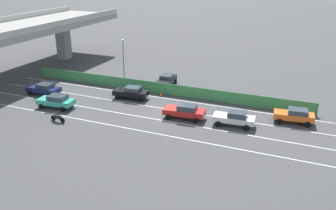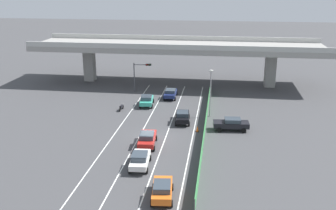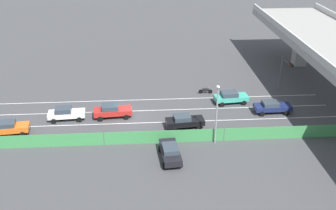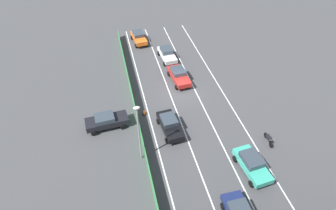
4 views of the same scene
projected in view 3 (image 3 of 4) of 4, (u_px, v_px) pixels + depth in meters
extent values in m
plane|color=#424244|center=(130.00, 117.00, 49.96)|extent=(300.00, 300.00, 0.00)
cube|color=silver|center=(159.00, 99.00, 54.68)|extent=(0.14, 43.82, 0.01)
cube|color=silver|center=(161.00, 110.00, 51.69)|extent=(0.14, 43.82, 0.01)
cube|color=silver|center=(162.00, 122.00, 48.70)|extent=(0.14, 43.82, 0.01)
cube|color=silver|center=(164.00, 136.00, 45.72)|extent=(0.14, 43.82, 0.01)
cube|color=#B2B2AD|center=(313.00, 53.00, 47.94)|extent=(53.53, 0.30, 0.90)
cube|color=gray|center=(301.00, 46.00, 65.68)|extent=(1.92, 1.92, 6.48)
cube|color=#3D8E4C|center=(165.00, 137.00, 44.05)|extent=(0.06, 39.82, 1.53)
cylinder|color=#4C514C|center=(104.00, 139.00, 43.64)|extent=(0.10, 0.10, 1.53)
cylinder|color=#4C514C|center=(224.00, 135.00, 44.47)|extent=(0.10, 0.10, 1.53)
cube|color=red|center=(113.00, 111.00, 49.61)|extent=(2.23, 4.81, 0.63)
cube|color=#333D47|center=(110.00, 107.00, 49.30)|extent=(1.79, 2.15, 0.57)
cylinder|color=black|center=(125.00, 111.00, 50.85)|extent=(0.27, 0.66, 0.64)
cylinder|color=black|center=(126.00, 117.00, 49.21)|extent=(0.27, 0.66, 0.64)
cylinder|color=black|center=(100.00, 112.00, 50.42)|extent=(0.27, 0.66, 0.64)
cylinder|color=black|center=(100.00, 119.00, 48.78)|extent=(0.27, 0.66, 0.64)
cube|color=navy|center=(273.00, 107.00, 50.73)|extent=(1.89, 4.65, 0.57)
cube|color=#333D47|center=(270.00, 103.00, 50.47)|extent=(1.63, 1.96, 0.49)
cylinder|color=black|center=(282.00, 107.00, 51.86)|extent=(0.23, 0.64, 0.64)
cylinder|color=black|center=(287.00, 113.00, 50.22)|extent=(0.23, 0.64, 0.64)
cylinder|color=black|center=(258.00, 108.00, 51.63)|extent=(0.23, 0.64, 0.64)
cylinder|color=black|center=(262.00, 114.00, 49.98)|extent=(0.23, 0.64, 0.64)
cube|color=orange|center=(10.00, 128.00, 45.71)|extent=(2.17, 4.41, 0.65)
cube|color=#333D47|center=(5.00, 124.00, 45.40)|extent=(1.73, 2.20, 0.51)
cylinder|color=black|center=(25.00, 127.00, 46.91)|extent=(0.29, 0.66, 0.64)
cylinder|color=black|center=(23.00, 134.00, 45.37)|extent=(0.29, 0.66, 0.64)
cube|color=teal|center=(231.00, 98.00, 53.29)|extent=(2.28, 4.59, 0.60)
cube|color=#333D47|center=(229.00, 94.00, 53.00)|extent=(1.83, 2.25, 0.56)
cylinder|color=black|center=(239.00, 97.00, 54.54)|extent=(0.28, 0.66, 0.64)
cylinder|color=black|center=(244.00, 103.00, 52.90)|extent=(0.28, 0.66, 0.64)
cylinder|color=black|center=(218.00, 99.00, 54.08)|extent=(0.28, 0.66, 0.64)
cylinder|color=black|center=(222.00, 105.00, 52.44)|extent=(0.28, 0.66, 0.64)
cube|color=black|center=(185.00, 122.00, 47.16)|extent=(2.21, 4.63, 0.62)
cube|color=#333D47|center=(182.00, 118.00, 46.86)|extent=(1.75, 2.07, 0.52)
cylinder|color=black|center=(196.00, 121.00, 48.39)|extent=(0.28, 0.66, 0.64)
cylinder|color=black|center=(199.00, 128.00, 46.79)|extent=(0.28, 0.66, 0.64)
cylinder|color=black|center=(171.00, 123.00, 47.94)|extent=(0.28, 0.66, 0.64)
cylinder|color=black|center=(174.00, 130.00, 46.34)|extent=(0.28, 0.66, 0.64)
cube|color=silver|center=(67.00, 114.00, 49.01)|extent=(2.07, 4.56, 0.58)
cube|color=#333D47|center=(63.00, 110.00, 48.72)|extent=(1.69, 2.04, 0.57)
cylinder|color=black|center=(80.00, 113.00, 50.19)|extent=(0.26, 0.65, 0.64)
cylinder|color=black|center=(79.00, 120.00, 48.60)|extent=(0.26, 0.65, 0.64)
cylinder|color=black|center=(55.00, 115.00, 49.81)|extent=(0.26, 0.65, 0.64)
cylinder|color=black|center=(54.00, 121.00, 48.23)|extent=(0.26, 0.65, 0.64)
cylinder|color=black|center=(210.00, 92.00, 56.31)|extent=(0.15, 0.61, 0.60)
cylinder|color=black|center=(201.00, 91.00, 56.33)|extent=(0.15, 0.61, 0.60)
cube|color=black|center=(206.00, 90.00, 56.20)|extent=(0.36, 0.94, 0.36)
cylinder|color=#B2B2B2|center=(210.00, 87.00, 56.04)|extent=(0.60, 0.08, 0.03)
cube|color=black|center=(170.00, 152.00, 41.08)|extent=(4.74, 2.14, 0.68)
cube|color=#333D47|center=(170.00, 148.00, 40.66)|extent=(2.17, 1.72, 0.48)
cylinder|color=black|center=(160.00, 149.00, 42.58)|extent=(0.66, 0.27, 0.64)
cylinder|color=black|center=(176.00, 148.00, 42.82)|extent=(0.66, 0.27, 0.64)
cylinder|color=black|center=(164.00, 166.00, 39.78)|extent=(0.66, 0.27, 0.64)
cylinder|color=black|center=(181.00, 164.00, 40.02)|extent=(0.66, 0.27, 0.64)
cylinder|color=#47474C|center=(280.00, 74.00, 56.28)|extent=(0.18, 0.18, 5.10)
cylinder|color=#47474C|center=(287.00, 62.00, 54.06)|extent=(2.81, 0.50, 0.12)
cube|color=black|center=(291.00, 65.00, 53.07)|extent=(0.99, 0.41, 0.32)
sphere|color=red|center=(289.00, 64.00, 53.30)|extent=(0.20, 0.20, 0.20)
sphere|color=#3B2806|center=(290.00, 65.00, 53.04)|extent=(0.20, 0.20, 0.20)
sphere|color=black|center=(291.00, 66.00, 52.77)|extent=(0.20, 0.20, 0.20)
cylinder|color=gray|center=(216.00, 116.00, 42.97)|extent=(0.16, 0.16, 6.55)
ellipsoid|color=silver|center=(218.00, 87.00, 41.47)|extent=(0.60, 0.36, 0.28)
cone|color=orange|center=(158.00, 135.00, 45.09)|extent=(0.36, 0.36, 0.73)
cube|color=black|center=(158.00, 138.00, 45.24)|extent=(0.47, 0.47, 0.03)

